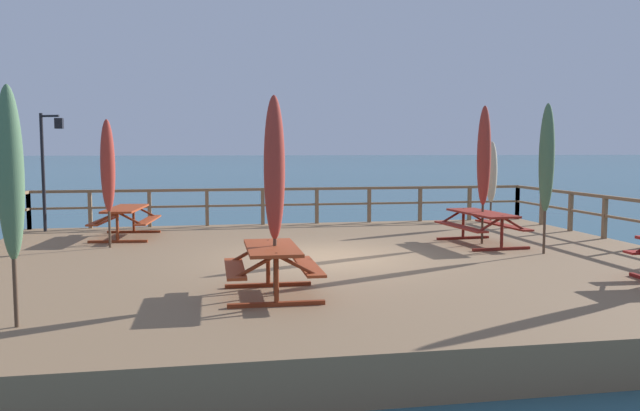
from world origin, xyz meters
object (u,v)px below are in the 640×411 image
object	(u,v)px
patio_umbrella_short_front	(547,159)
patio_umbrella_short_back	(492,172)
patio_umbrella_tall_mid_left	(274,169)
patio_umbrella_tall_back_right	(108,166)
lamp_post_hooked	(49,154)
picnic_table_back_right	(126,215)
patio_umbrella_tall_back_left	(484,157)
patio_umbrella_tall_front	(10,174)
picnic_table_mid_right	(272,260)
picnic_table_front_left	(482,221)

from	to	relation	value
patio_umbrella_short_front	patio_umbrella_short_back	bearing A→B (deg)	77.69
patio_umbrella_tall_mid_left	patio_umbrella_tall_back_right	distance (m)	6.21
patio_umbrella_tall_mid_left	lamp_post_hooked	world-z (taller)	lamp_post_hooked
patio_umbrella_tall_mid_left	patio_umbrella_tall_back_right	world-z (taller)	patio_umbrella_tall_mid_left
patio_umbrella_short_front	picnic_table_back_right	bearing A→B (deg)	155.54
patio_umbrella_tall_mid_left	patio_umbrella_short_back	size ratio (longest dim) A/B	1.23
picnic_table_back_right	patio_umbrella_short_front	world-z (taller)	patio_umbrella_short_front
patio_umbrella_short_front	patio_umbrella_short_back	xyz separation A→B (m)	(1.04, 4.77, -0.47)
patio_umbrella_tall_back_left	lamp_post_hooked	size ratio (longest dim) A/B	1.01
patio_umbrella_tall_front	lamp_post_hooked	size ratio (longest dim) A/B	0.94
patio_umbrella_short_back	patio_umbrella_tall_back_left	bearing A→B (deg)	-118.40
patio_umbrella_short_front	patio_umbrella_short_back	world-z (taller)	patio_umbrella_short_front
patio_umbrella_tall_mid_left	patio_umbrella_short_front	bearing A→B (deg)	24.77
patio_umbrella_short_front	patio_umbrella_tall_front	world-z (taller)	patio_umbrella_short_front
picnic_table_back_right	patio_umbrella_short_front	size ratio (longest dim) A/B	0.71
lamp_post_hooked	picnic_table_back_right	bearing A→B (deg)	-35.69
patio_umbrella_short_front	patio_umbrella_tall_mid_left	xyz separation A→B (m)	(-6.09, -2.81, -0.10)
patio_umbrella_tall_mid_left	patio_umbrella_tall_back_right	xyz separation A→B (m)	(-3.20, 5.32, -0.09)
picnic_table_back_right	patio_umbrella_short_back	xyz separation A→B (m)	(10.17, 0.62, 1.00)
patio_umbrella_short_back	patio_umbrella_tall_front	bearing A→B (deg)	-140.29
lamp_post_hooked	picnic_table_mid_right	bearing A→B (deg)	-59.00
picnic_table_mid_right	patio_umbrella_short_back	world-z (taller)	patio_umbrella_short_back
patio_umbrella_tall_mid_left	patio_umbrella_short_back	bearing A→B (deg)	46.75
picnic_table_back_right	patio_umbrella_short_back	distance (m)	10.24
picnic_table_mid_right	patio_umbrella_tall_back_right	distance (m)	6.35
picnic_table_mid_right	patio_umbrella_short_back	size ratio (longest dim) A/B	0.67
patio_umbrella_tall_back_right	patio_umbrella_short_front	bearing A→B (deg)	-15.15
picnic_table_front_left	lamp_post_hooked	xyz separation A→B (m)	(-10.51, 4.22, 1.55)
picnic_table_front_left	patio_umbrella_short_back	xyz separation A→B (m)	(1.80, 3.29, 1.00)
picnic_table_front_left	patio_umbrella_tall_back_right	size ratio (longest dim) A/B	0.78
picnic_table_mid_right	patio_umbrella_tall_mid_left	bearing A→B (deg)	39.72
patio_umbrella_tall_back_left	patio_umbrella_tall_mid_left	bearing A→B (deg)	-141.02
lamp_post_hooked	patio_umbrella_short_back	bearing A→B (deg)	-4.28
patio_umbrella_short_front	picnic_table_front_left	bearing A→B (deg)	117.18
picnic_table_back_right	patio_umbrella_short_back	bearing A→B (deg)	3.47
picnic_table_front_left	patio_umbrella_tall_back_right	bearing A→B (deg)	173.05
picnic_table_mid_right	patio_umbrella_tall_mid_left	world-z (taller)	patio_umbrella_tall_mid_left
picnic_table_mid_right	lamp_post_hooked	distance (m)	10.08
patio_umbrella_tall_front	patio_umbrella_short_back	world-z (taller)	patio_umbrella_tall_front
picnic_table_front_left	picnic_table_back_right	bearing A→B (deg)	162.26
patio_umbrella_tall_front	patio_umbrella_short_back	xyz separation A→B (m)	(10.51, 8.73, -0.35)
patio_umbrella_tall_back_right	patio_umbrella_tall_front	size ratio (longest dim) A/B	0.96
patio_umbrella_tall_back_right	lamp_post_hooked	world-z (taller)	lamp_post_hooked
patio_umbrella_tall_front	lamp_post_hooked	xyz separation A→B (m)	(-1.80, 9.65, 0.19)
patio_umbrella_tall_mid_left	patio_umbrella_short_back	world-z (taller)	patio_umbrella_tall_mid_left
picnic_table_front_left	patio_umbrella_tall_back_right	xyz separation A→B (m)	(-8.53, 1.04, 1.28)
patio_umbrella_tall_back_right	picnic_table_back_right	bearing A→B (deg)	84.52
patio_umbrella_tall_back_left	lamp_post_hooked	distance (m)	11.35
picnic_table_mid_right	patio_umbrella_tall_back_left	size ratio (longest dim) A/B	0.51
picnic_table_back_right	patio_umbrella_short_front	bearing A→B (deg)	-24.46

